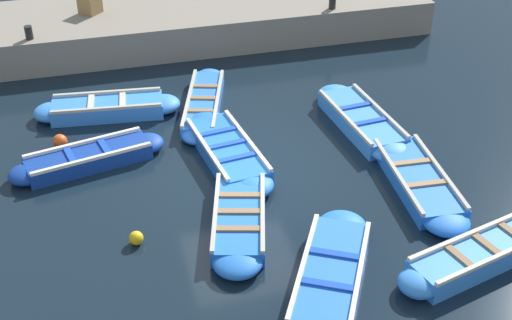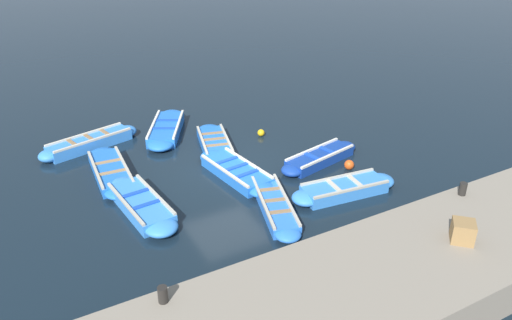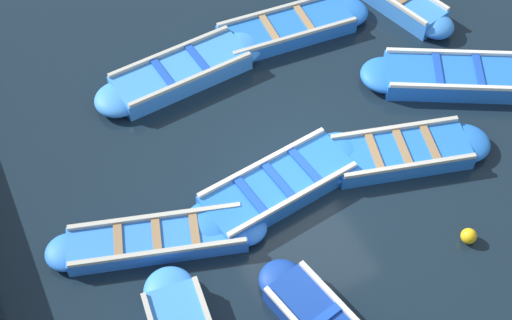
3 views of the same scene
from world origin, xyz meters
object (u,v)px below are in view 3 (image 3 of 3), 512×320
boat_outer_right (181,72)px  boat_mid_row (286,29)px  boat_outer_left (401,153)px  boat_tucked (278,186)px  boat_drifting (456,77)px  boat_far_corner (157,240)px  buoy_orange_near (469,236)px

boat_outer_right → boat_mid_row: size_ratio=0.98×
boat_outer_left → boat_tucked: boat_tucked is taller
boat_drifting → boat_tucked: size_ratio=1.00×
boat_outer_right → boat_outer_left: bearing=-52.2°
boat_outer_left → boat_far_corner: bearing=177.2°
boat_drifting → boat_outer_right: boat_drifting is taller
boat_outer_right → boat_mid_row: (2.47, 0.24, -0.03)m
boat_outer_right → boat_mid_row: boat_outer_right is taller
boat_drifting → boat_far_corner: bearing=-172.4°
boat_outer_left → buoy_orange_near: 1.96m
boat_far_corner → buoy_orange_near: bearing=-25.1°
boat_outer_left → buoy_orange_near: bearing=-88.4°
boat_outer_right → boat_tucked: (0.45, -3.30, -0.01)m
boat_tucked → buoy_orange_near: boat_tucked is taller
boat_far_corner → boat_drifting: boat_drifting is taller
boat_drifting → boat_mid_row: size_ratio=0.99×
boat_far_corner → boat_drifting: (6.60, 0.89, 0.04)m
boat_tucked → buoy_orange_near: 3.29m
boat_tucked → boat_far_corner: bearing=-178.1°
boat_drifting → boat_outer_left: (-2.00, -1.11, -0.03)m
buoy_orange_near → boat_outer_left: bearing=91.6°
boat_drifting → boat_mid_row: bearing=130.4°
boat_mid_row → boat_tucked: boat_tucked is taller
boat_tucked → boat_mid_row: bearing=60.3°
boat_outer_right → boat_drifting: bearing=-27.4°
boat_outer_right → boat_tucked: boat_outer_right is taller
boat_drifting → buoy_orange_near: boat_drifting is taller
boat_far_corner → boat_outer_right: size_ratio=1.00×
boat_drifting → boat_outer_right: bearing=152.6°
boat_drifting → boat_outer_right: 5.40m
boat_outer_left → boat_tucked: bearing=172.7°
boat_far_corner → boat_outer_left: 4.60m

